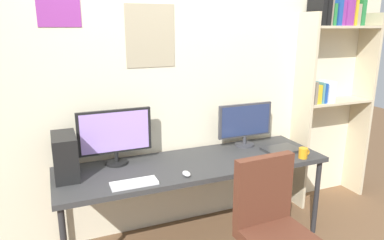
# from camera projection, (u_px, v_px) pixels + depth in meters

# --- Properties ---
(wall_back) EXTENTS (4.63, 0.11, 2.60)m
(wall_back) POSITION_uv_depth(u_px,v_px,m) (176.00, 87.00, 3.14)
(wall_back) COLOR beige
(wall_back) RESTS_ON ground_plane
(desk) EXTENTS (2.23, 0.68, 0.74)m
(desk) POSITION_uv_depth(u_px,v_px,m) (194.00, 168.00, 2.93)
(desk) COLOR #333333
(desk) RESTS_ON ground_plane
(bookshelf) EXTENTS (0.83, 0.28, 2.13)m
(bookshelf) POSITION_uv_depth(u_px,v_px,m) (333.00, 71.00, 3.54)
(bookshelf) COLOR beige
(bookshelf) RESTS_ON ground_plane
(monitor_left) EXTENTS (0.59, 0.18, 0.45)m
(monitor_left) POSITION_uv_depth(u_px,v_px,m) (115.00, 134.00, 2.82)
(monitor_left) COLOR black
(monitor_left) RESTS_ON desk
(monitor_right) EXTENTS (0.54, 0.18, 0.40)m
(monitor_right) POSITION_uv_depth(u_px,v_px,m) (245.00, 123.00, 3.27)
(monitor_right) COLOR #38383D
(monitor_right) RESTS_ON desk
(pc_tower) EXTENTS (0.17, 0.34, 0.33)m
(pc_tower) POSITION_uv_depth(u_px,v_px,m) (65.00, 156.00, 2.60)
(pc_tower) COLOR black
(pc_tower) RESTS_ON desk
(keyboard_left) EXTENTS (0.33, 0.13, 0.02)m
(keyboard_left) POSITION_uv_depth(u_px,v_px,m) (134.00, 183.00, 2.50)
(keyboard_left) COLOR silver
(keyboard_left) RESTS_ON desk
(keyboard_right) EXTENTS (0.33, 0.13, 0.02)m
(keyboard_right) POSITION_uv_depth(u_px,v_px,m) (267.00, 161.00, 2.91)
(keyboard_right) COLOR silver
(keyboard_right) RESTS_ON desk
(computer_mouse) EXTENTS (0.06, 0.10, 0.03)m
(computer_mouse) POSITION_uv_depth(u_px,v_px,m) (186.00, 174.00, 2.65)
(computer_mouse) COLOR silver
(computer_mouse) RESTS_ON desk
(laptop_closed) EXTENTS (0.33, 0.24, 0.02)m
(laptop_closed) POSITION_uv_depth(u_px,v_px,m) (281.00, 150.00, 3.18)
(laptop_closed) COLOR #2D2D2D
(laptop_closed) RESTS_ON desk
(coffee_mug) EXTENTS (0.11, 0.08, 0.09)m
(coffee_mug) POSITION_uv_depth(u_px,v_px,m) (303.00, 153.00, 3.00)
(coffee_mug) COLOR orange
(coffee_mug) RESTS_ON desk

